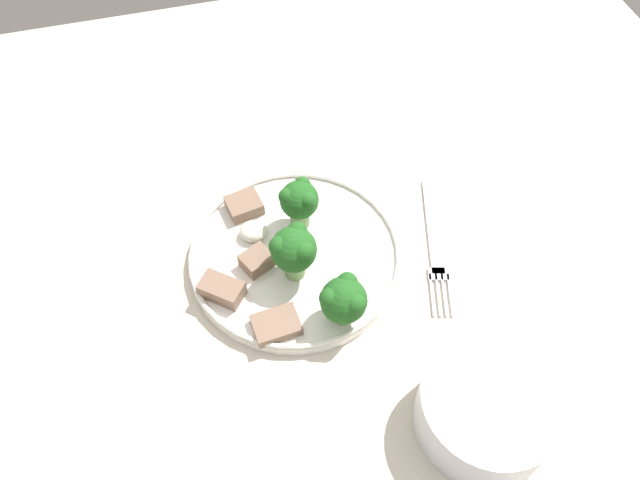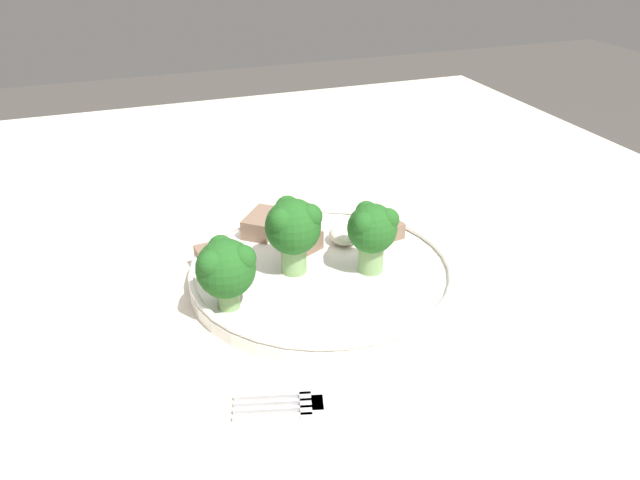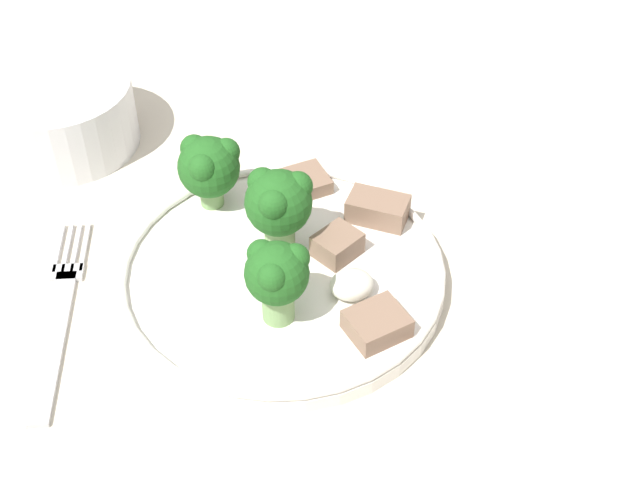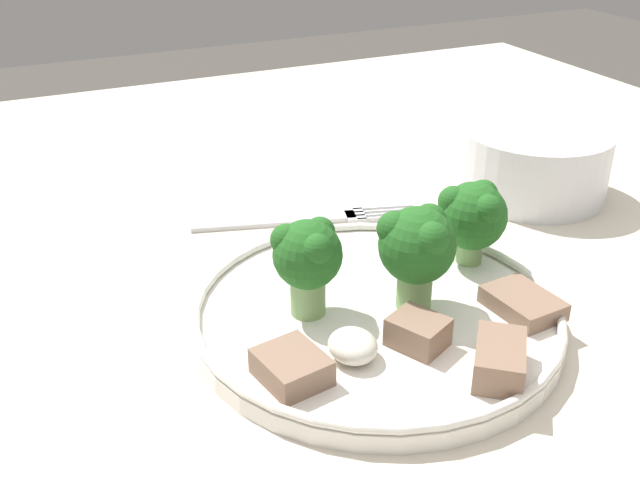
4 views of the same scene
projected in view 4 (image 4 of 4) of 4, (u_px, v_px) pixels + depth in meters
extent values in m
cube|color=beige|center=(408.00, 326.00, 0.52)|extent=(1.26, 1.12, 0.03)
cylinder|color=brown|center=(471.00, 275.00, 1.34)|extent=(0.06, 0.06, 0.73)
cylinder|color=white|center=(376.00, 318.00, 0.49)|extent=(0.24, 0.24, 0.01)
torus|color=white|center=(376.00, 306.00, 0.49)|extent=(0.24, 0.24, 0.01)
cube|color=silver|center=(274.00, 221.00, 0.63)|extent=(0.05, 0.14, 0.00)
cube|color=silver|center=(355.00, 216.00, 0.64)|extent=(0.03, 0.02, 0.00)
cube|color=silver|center=(389.00, 219.00, 0.64)|extent=(0.02, 0.05, 0.00)
cube|color=silver|center=(387.00, 215.00, 0.64)|extent=(0.02, 0.05, 0.00)
cube|color=silver|center=(385.00, 212.00, 0.65)|extent=(0.02, 0.05, 0.00)
cube|color=silver|center=(383.00, 209.00, 0.65)|extent=(0.02, 0.05, 0.00)
cylinder|color=silver|center=(534.00, 163.00, 0.67)|extent=(0.13, 0.13, 0.06)
cylinder|color=silver|center=(533.00, 168.00, 0.67)|extent=(0.11, 0.11, 0.05)
cylinder|color=#7FA866|center=(308.00, 294.00, 0.48)|extent=(0.02, 0.02, 0.03)
sphere|color=#215B1E|center=(308.00, 254.00, 0.47)|extent=(0.04, 0.04, 0.04)
sphere|color=#215B1E|center=(316.00, 249.00, 0.45)|extent=(0.02, 0.02, 0.02)
sphere|color=#215B1E|center=(320.00, 232.00, 0.47)|extent=(0.02, 0.02, 0.02)
sphere|color=#215B1E|center=(286.00, 239.00, 0.47)|extent=(0.02, 0.02, 0.02)
cylinder|color=#7FA866|center=(414.00, 288.00, 0.49)|extent=(0.02, 0.02, 0.03)
sphere|color=#215B1E|center=(417.00, 245.00, 0.47)|extent=(0.05, 0.05, 0.05)
sphere|color=#215B1E|center=(431.00, 239.00, 0.46)|extent=(0.02, 0.02, 0.02)
sphere|color=#215B1E|center=(429.00, 221.00, 0.48)|extent=(0.02, 0.02, 0.02)
sphere|color=#215B1E|center=(394.00, 228.00, 0.47)|extent=(0.02, 0.02, 0.02)
cylinder|color=#7FA866|center=(469.00, 249.00, 0.54)|extent=(0.02, 0.02, 0.02)
sphere|color=#215B1E|center=(473.00, 216.00, 0.53)|extent=(0.05, 0.05, 0.05)
sphere|color=#215B1E|center=(487.00, 210.00, 0.52)|extent=(0.02, 0.02, 0.02)
sphere|color=#215B1E|center=(483.00, 195.00, 0.54)|extent=(0.02, 0.02, 0.02)
sphere|color=#215B1E|center=(453.00, 201.00, 0.53)|extent=(0.02, 0.02, 0.02)
cube|color=#846651|center=(418.00, 332.00, 0.45)|extent=(0.04, 0.04, 0.02)
cube|color=#846651|center=(523.00, 303.00, 0.49)|extent=(0.05, 0.04, 0.01)
cube|color=#846651|center=(292.00, 367.00, 0.42)|extent=(0.04, 0.04, 0.02)
cube|color=#846651|center=(501.00, 359.00, 0.43)|extent=(0.05, 0.05, 0.02)
ellipsoid|color=silver|center=(353.00, 346.00, 0.44)|extent=(0.03, 0.03, 0.02)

